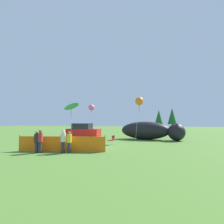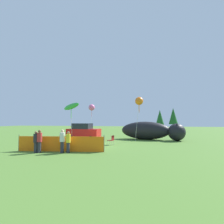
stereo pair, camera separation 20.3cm
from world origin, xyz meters
TOP-DOWN VIEW (x-y plane):
  - ground_plane at (0.00, 0.00)m, footprint 120.00×120.00m
  - parked_car at (-2.77, 3.80)m, footprint 4.08×2.12m
  - folding_chair at (1.68, 0.22)m, footprint 0.67×0.67m
  - inflatable_cat at (5.41, 6.16)m, footprint 8.15×3.58m
  - safety_fence at (-1.38, -4.23)m, footprint 6.82×1.10m
  - spectator_in_black_shirt at (-2.93, -5.14)m, footprint 0.35×0.35m
  - spectator_in_green_shirt at (-0.99, -4.70)m, footprint 0.38×0.38m
  - spectator_in_yellow_shirt at (-0.53, -4.64)m, footprint 0.35×0.35m
  - spectator_in_grey_shirt at (-2.66, -5.09)m, footprint 0.37×0.37m
  - kite_pink_octopus at (-2.75, 6.73)m, footprint 0.89×0.93m
  - kite_green_fish at (-3.43, 1.69)m, footprint 3.06×2.35m
  - kite_orange_flower at (4.21, 3.16)m, footprint 1.02×1.43m
  - horizon_tree_east at (11.48, 35.49)m, footprint 2.55×2.55m
  - horizon_tree_west at (7.81, 35.67)m, footprint 2.34×2.34m

SIDE VIEW (x-z plane):
  - ground_plane at x=0.00m, z-range 0.00..0.00m
  - folding_chair at x=1.68m, z-range 0.08..1.02m
  - safety_fence at x=-1.38m, z-range -0.06..1.24m
  - spectator_in_yellow_shirt at x=-0.53m, z-range 0.07..1.68m
  - spectator_in_black_shirt at x=-2.93m, z-range 0.07..1.70m
  - spectator_in_grey_shirt at x=-2.66m, z-range 0.08..1.79m
  - spectator_in_green_shirt at x=-0.99m, z-range 0.08..1.82m
  - parked_car at x=-2.77m, z-range -0.03..2.06m
  - inflatable_cat at x=5.41m, z-range -0.09..2.21m
  - horizon_tree_west at x=7.81m, z-range 0.64..6.22m
  - horizon_tree_east at x=11.48m, z-range 0.69..6.77m
  - kite_green_fish at x=-3.43m, z-range 1.73..6.35m
  - kite_pink_octopus at x=-2.75m, z-range 1.92..6.68m
  - kite_orange_flower at x=4.21m, z-range 2.08..7.19m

